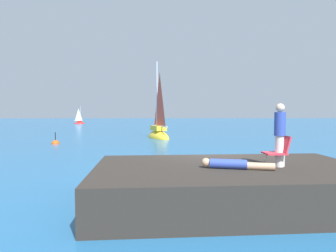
{
  "coord_description": "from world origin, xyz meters",
  "views": [
    {
      "loc": [
        -1.94,
        -10.55,
        2.43
      ],
      "look_at": [
        -1.1,
        12.1,
        1.23
      ],
      "focal_mm": 32.04,
      "sensor_mm": 36.0,
      "label": 1
    }
  ],
  "objects": [
    {
      "name": "shore_ledge",
      "position": [
        -0.03,
        -2.89,
        0.49
      ],
      "size": [
        7.16,
        4.32,
        0.98
      ],
      "primitive_type": "cube",
      "rotation": [
        0.0,
        0.0,
        0.04
      ],
      "color": "#2D2823",
      "rests_on": "ground"
    },
    {
      "name": "boulder_inland",
      "position": [
        0.57,
        -0.44,
        0.0
      ],
      "size": [
        0.91,
        1.01,
        0.55
      ],
      "primitive_type": "cube",
      "rotation": [
        -0.05,
        0.15,
        1.06
      ],
      "color": "#2E2C26",
      "rests_on": "ground"
    },
    {
      "name": "person_sunbather",
      "position": [
        -0.05,
        -3.29,
        1.09
      ],
      "size": [
        1.73,
        0.61,
        0.25
      ],
      "rotation": [
        0.0,
        0.0,
        6.03
      ],
      "color": "#334CB2",
      "rests_on": "shore_ledge"
    },
    {
      "name": "boulder_seaward",
      "position": [
        0.63,
        -0.99,
        0.0
      ],
      "size": [
        1.79,
        1.53,
        0.92
      ],
      "primitive_type": "cube",
      "rotation": [
        -0.02,
        -0.02,
        2.98
      ],
      "color": "#282523",
      "rests_on": "ground"
    },
    {
      "name": "ground_plane",
      "position": [
        0.0,
        0.0,
        0.0
      ],
      "size": [
        160.0,
        160.0,
        0.0
      ],
      "primitive_type": "plane",
      "color": "#236093"
    },
    {
      "name": "person_standing",
      "position": [
        1.2,
        -3.04,
        1.84
      ],
      "size": [
        0.28,
        0.28,
        1.62
      ],
      "rotation": [
        0.0,
        0.0,
        4.4
      ],
      "color": "white",
      "rests_on": "shore_ledge"
    },
    {
      "name": "beach_chair",
      "position": [
        1.18,
        -3.05,
        1.42
      ],
      "size": [
        0.61,
        0.5,
        0.8
      ],
      "rotation": [
        0.0,
        0.0,
        3.18
      ],
      "color": "#E03342",
      "rests_on": "shore_ledge"
    },
    {
      "name": "sailboat_near",
      "position": [
        -1.8,
        15.32,
        0.4
      ],
      "size": [
        2.56,
        4.04,
        7.29
      ],
      "rotation": [
        0.0,
        0.0,
        1.92
      ],
      "color": "yellow",
      "rests_on": "ground"
    },
    {
      "name": "sailboat_far",
      "position": [
        -15.79,
        43.53,
        0.19
      ],
      "size": [
        1.93,
        1.07,
        3.48
      ],
      "rotation": [
        0.0,
        0.0,
        0.26
      ],
      "color": "red",
      "rests_on": "ground"
    },
    {
      "name": "marker_buoy",
      "position": [
        -9.22,
        11.11,
        0.01
      ],
      "size": [
        0.56,
        0.56,
        1.13
      ],
      "color": "#EA5114",
      "rests_on": "ground"
    }
  ]
}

